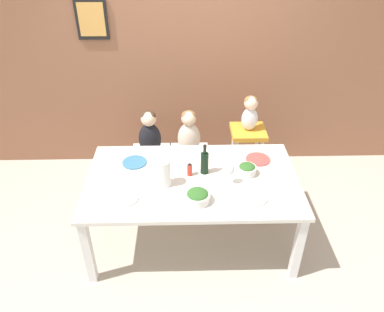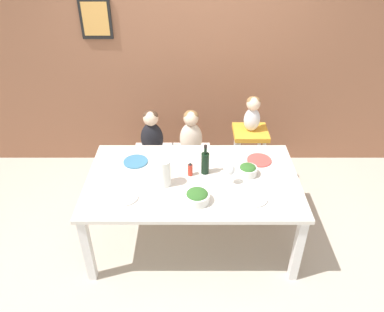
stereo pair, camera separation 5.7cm
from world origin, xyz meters
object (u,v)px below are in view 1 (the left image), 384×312
Objects in this scene: chair_far_center at (189,158)px; dinner_plate_back_left at (135,162)px; chair_right_highchair at (247,143)px; dinner_plate_back_right at (258,159)px; chair_far_left at (151,159)px; person_baby_right at (250,111)px; wine_bottle at (205,162)px; wine_glass_near at (230,170)px; dinner_plate_front_right at (254,197)px; salad_bowl_large at (198,196)px; person_child_center at (189,132)px; dinner_plate_front_left at (125,198)px; paper_towel_roll at (164,173)px; salad_bowl_small at (247,169)px; person_child_left at (149,133)px.

dinner_plate_back_left is at bearing -133.53° from chair_far_center.
chair_far_center is 0.66m from chair_right_highchair.
dinner_plate_back_right reaches higher than chair_far_center.
person_baby_right is (1.04, 0.00, 0.57)m from chair_far_left.
wine_glass_near is at bearing -37.01° from wine_bottle.
dinner_plate_back_left is at bearing 153.00° from dinner_plate_front_right.
salad_bowl_large reaches higher than chair_far_left.
chair_right_highchair is at bearing 71.32° from wine_glass_near.
chair_far_left is 2.07× the size of dinner_plate_front_right.
person_child_center is at bearing 115.71° from dinner_plate_front_right.
person_child_center reaches higher than dinner_plate_front_right.
dinner_plate_front_left is at bearing -117.25° from chair_far_center.
wine_glass_near is 0.38m from salad_bowl_large.
paper_towel_roll is 0.74m from salad_bowl_small.
salad_bowl_large is (-0.58, -1.10, 0.18)m from chair_right_highchair.
person_child_left reaches higher than wine_glass_near.
person_child_center is at bearing 75.59° from paper_towel_roll.
wine_bottle reaches higher than person_child_left.
chair_far_center is 0.94× the size of person_child_center.
chair_far_center is 0.53m from person_child_left.
paper_towel_roll is (-0.35, -0.17, 0.01)m from wine_bottle.
dinner_plate_front_right is at bearing -88.04° from salad_bowl_small.
wine_glass_near is (0.75, -0.86, 0.13)m from person_child_left.
chair_far_left and chair_far_center have the same top height.
paper_towel_roll is at bearing -77.77° from chair_far_left.
chair_far_left is at bearing 180.00° from chair_right_highchair.
chair_far_center is at bearing 0.00° from chair_far_left.
wine_bottle reaches higher than dinner_plate_back_left.
chair_far_center is 2.07× the size of dinner_plate_front_left.
dinner_plate_back_left reaches higher than chair_far_left.
wine_bottle is at bearing 137.11° from dinner_plate_front_right.
paper_towel_roll is 0.77m from dinner_plate_front_right.
chair_right_highchair is at bearing -0.00° from chair_far_left.
person_baby_right is at bearing 45.78° from paper_towel_roll.
dinner_plate_back_left is at bearing -100.48° from chair_far_left.
person_child_left is at bearing 130.93° from wine_glass_near.
dinner_plate_back_left is at bearing 87.02° from dinner_plate_front_left.
salad_bowl_small is (-0.13, -0.73, 0.18)m from chair_right_highchair.
salad_bowl_small reaches higher than chair_far_center.
paper_towel_roll reaches higher than wine_glass_near.
wine_glass_near is 0.92m from dinner_plate_back_left.
dinner_plate_back_right is (0.87, 0.36, -0.12)m from paper_towel_roll.
person_baby_right is 0.77m from salad_bowl_small.
salad_bowl_large and salad_bowl_small have the same top height.
paper_towel_roll is (-0.85, -0.88, -0.12)m from person_baby_right.
paper_towel_roll is at bearing 165.47° from dinner_plate_front_right.
wine_glass_near is at bearing -142.09° from salad_bowl_small.
wine_bottle reaches higher than dinner_plate_front_right.
chair_far_center is at bearing 115.73° from dinner_plate_front_right.
person_child_center is (-0.00, 0.00, 0.33)m from chair_far_center.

